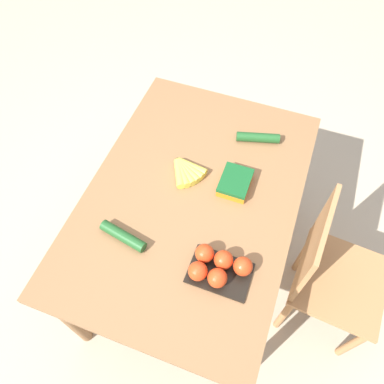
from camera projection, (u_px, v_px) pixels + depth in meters
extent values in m
plane|color=#B7A88E|center=(192.00, 263.00, 2.25)|extent=(12.00, 12.00, 0.00)
cube|color=olive|center=(192.00, 198.00, 1.63)|extent=(1.30, 0.89, 0.03)
cylinder|color=olive|center=(166.00, 136.00, 2.32)|extent=(0.06, 0.06, 0.72)
cylinder|color=olive|center=(69.00, 318.00, 1.72)|extent=(0.06, 0.06, 0.72)
cylinder|color=olive|center=(289.00, 171.00, 2.17)|extent=(0.06, 0.06, 0.72)
cylinder|color=olive|center=(230.00, 383.00, 1.57)|extent=(0.06, 0.06, 0.72)
cube|color=#A87547|center=(340.00, 281.00, 1.74)|extent=(0.45, 0.43, 0.03)
cube|color=#A87547|center=(314.00, 245.00, 1.60)|extent=(0.39, 0.05, 0.42)
cylinder|color=#A87547|center=(352.00, 344.00, 1.80)|extent=(0.04, 0.04, 0.42)
cylinder|color=#A87547|center=(366.00, 278.00, 1.98)|extent=(0.04, 0.04, 0.42)
cylinder|color=#A87547|center=(284.00, 314.00, 1.88)|extent=(0.04, 0.04, 0.42)
cylinder|color=#A87547|center=(303.00, 254.00, 2.06)|extent=(0.04, 0.04, 0.42)
sphere|color=brown|center=(178.00, 161.00, 1.70)|extent=(0.03, 0.03, 0.03)
cylinder|color=#DBCC47|center=(180.00, 174.00, 1.66)|extent=(0.14, 0.10, 0.04)
cylinder|color=#DBCC47|center=(183.00, 173.00, 1.66)|extent=(0.13, 0.12, 0.04)
cylinder|color=#DBCC47|center=(185.00, 172.00, 1.66)|extent=(0.12, 0.13, 0.04)
cylinder|color=#DBCC47|center=(188.00, 171.00, 1.67)|extent=(0.10, 0.14, 0.04)
cylinder|color=#DBCC47|center=(190.00, 169.00, 1.67)|extent=(0.08, 0.15, 0.04)
cylinder|color=#DBCC47|center=(192.00, 167.00, 1.68)|extent=(0.06, 0.15, 0.04)
cube|color=black|center=(220.00, 273.00, 1.42)|extent=(0.16, 0.24, 0.01)
sphere|color=red|center=(205.00, 253.00, 1.42)|extent=(0.07, 0.07, 0.07)
sphere|color=red|center=(198.00, 271.00, 1.38)|extent=(0.07, 0.07, 0.07)
sphere|color=red|center=(224.00, 260.00, 1.41)|extent=(0.07, 0.07, 0.07)
sphere|color=red|center=(217.00, 278.00, 1.37)|extent=(0.07, 0.07, 0.07)
sphere|color=red|center=(243.00, 266.00, 1.39)|extent=(0.07, 0.07, 0.07)
cube|color=orange|center=(235.00, 183.00, 1.62)|extent=(0.16, 0.12, 0.05)
cube|color=#145123|center=(235.00, 180.00, 1.61)|extent=(0.16, 0.13, 0.02)
cylinder|color=#1E5123|center=(123.00, 236.00, 1.49)|extent=(0.08, 0.21, 0.05)
cylinder|color=#1E5123|center=(258.00, 138.00, 1.77)|extent=(0.10, 0.21, 0.05)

